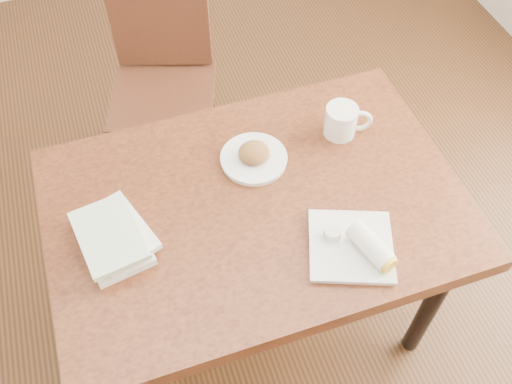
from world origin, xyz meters
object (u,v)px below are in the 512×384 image
object	(u,v)px
table	(256,217)
chair_far	(163,70)
book_stack	(113,237)
plate_burrito	(357,246)
coffee_mug	(342,120)
plate_scone	(254,157)

from	to	relation	value
table	chair_far	xyz separation A→B (m)	(-0.10, 0.90, -0.12)
table	book_stack	xyz separation A→B (m)	(-0.43, -0.01, 0.11)
table	plate_burrito	distance (m)	0.35
book_stack	plate_burrito	bearing A→B (deg)	-20.89
table	coffee_mug	bearing A→B (deg)	26.85
plate_burrito	table	bearing A→B (deg)	130.19
plate_burrito	book_stack	bearing A→B (deg)	159.11
table	book_stack	world-z (taller)	book_stack
chair_far	coffee_mug	bearing A→B (deg)	-57.59
chair_far	coffee_mug	distance (m)	0.90
plate_burrito	chair_far	bearing A→B (deg)	105.26
chair_far	plate_burrito	size ratio (longest dim) A/B	3.15
table	plate_scone	size ratio (longest dim) A/B	5.85
chair_far	plate_scone	bearing A→B (deg)	-78.79
table	coffee_mug	distance (m)	0.42
plate_burrito	coffee_mug	bearing A→B (deg)	71.53
table	chair_far	bearing A→B (deg)	96.49
chair_far	plate_burrito	world-z (taller)	chair_far
coffee_mug	book_stack	world-z (taller)	coffee_mug
plate_burrito	book_stack	xyz separation A→B (m)	(-0.64, 0.24, 0.01)
chair_far	book_stack	bearing A→B (deg)	-109.54
coffee_mug	plate_scone	bearing A→B (deg)	-175.35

